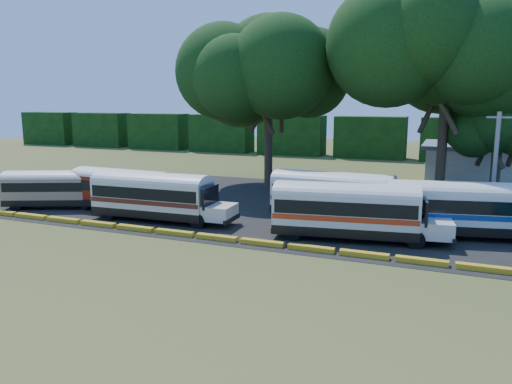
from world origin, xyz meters
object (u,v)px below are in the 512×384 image
at_px(bus_red, 124,187).
at_px(bus_white_red, 349,208).
at_px(tree_west, 269,65).
at_px(bus_cream_west, 155,194).
at_px(bus_beige, 56,187).

distance_m(bus_red, bus_white_red, 17.68).
distance_m(bus_white_red, tree_west, 21.86).
bearing_deg(bus_red, bus_cream_west, -20.38).
xyz_separation_m(bus_beige, bus_red, (5.69, 1.03, 0.15)).
bearing_deg(bus_red, bus_beige, -167.17).
bearing_deg(bus_cream_west, bus_red, 154.61).
relative_size(bus_white_red, tree_west, 0.67).
bearing_deg(bus_beige, bus_white_red, -24.90).
relative_size(bus_beige, bus_cream_west, 0.87).
xyz_separation_m(bus_beige, bus_white_red, (23.32, -0.31, 0.28)).
relative_size(bus_red, bus_cream_west, 0.94).
relative_size(bus_red, bus_white_red, 0.91).
xyz_separation_m(bus_beige, bus_cream_west, (9.60, -0.62, 0.24)).
distance_m(bus_beige, tree_west, 22.13).
bearing_deg(bus_red, bus_white_red, -1.79).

